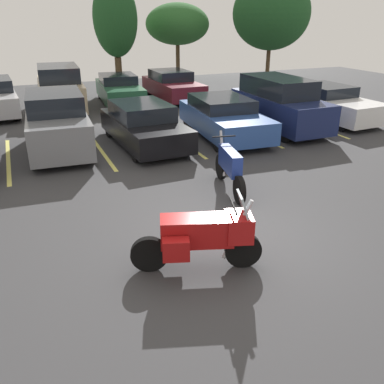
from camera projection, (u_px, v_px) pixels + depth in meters
ground at (231, 240)px, 8.27m from camera, size 44.00×44.00×0.10m
motorcycle_touring at (203, 234)px, 7.02m from camera, size 2.20×1.20×1.41m
motorcycle_second at (230, 167)px, 10.28m from camera, size 0.70×2.26×1.32m
parking_stripes at (100, 149)px, 13.65m from camera, size 22.69×4.62×0.01m
car_grey at (57, 123)px, 13.13m from camera, size 2.06×4.36×1.86m
car_black at (144, 125)px, 13.86m from camera, size 2.03×4.57×1.39m
car_blue at (224, 117)px, 14.82m from camera, size 2.29×4.81×1.38m
car_navy at (279, 104)px, 15.66m from camera, size 1.80×4.61×1.94m
car_white at (329, 103)px, 17.16m from camera, size 2.09×4.70×1.39m
car_far_tan at (60, 89)px, 18.86m from camera, size 2.15×4.90×1.97m
car_far_green at (119, 90)px, 20.30m from camera, size 2.14×4.72×1.38m
car_far_maroon at (172, 85)px, 21.36m from camera, size 1.93×4.63×1.43m
tree_far_right at (271, 13)px, 25.01m from camera, size 4.69×4.69×6.28m
tree_center_right at (115, 19)px, 22.81m from camera, size 2.46×2.46×5.96m
tree_center at (177, 24)px, 25.88m from camera, size 3.99×3.99×4.76m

